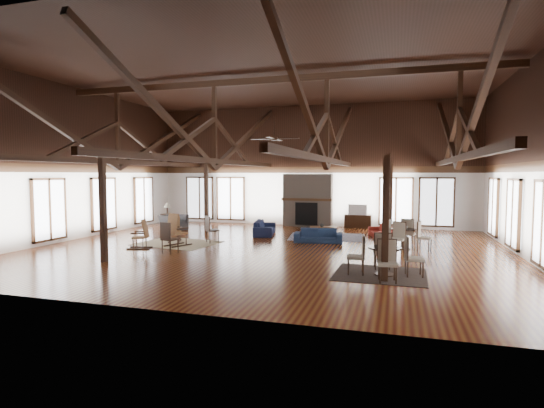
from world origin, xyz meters
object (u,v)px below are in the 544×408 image
(sofa_orange, at_px, (381,231))
(cafe_table_far, at_px, (403,235))
(coffee_table, at_px, (323,228))
(sofa_navy_left, at_px, (265,228))
(sofa_navy_front, at_px, (318,236))
(tv_console, at_px, (358,221))
(armchair, at_px, (174,222))
(cafe_table_near, at_px, (385,256))

(sofa_orange, xyz_separation_m, cafe_table_far, (0.84, -2.44, 0.23))
(coffee_table, distance_m, cafe_table_far, 3.70)
(sofa_navy_left, relative_size, coffee_table, 1.69)
(sofa_navy_front, distance_m, cafe_table_far, 3.12)
(sofa_orange, height_order, coffee_table, sofa_orange)
(cafe_table_far, bearing_deg, coffee_table, 147.52)
(sofa_navy_left, distance_m, tv_console, 5.01)
(sofa_navy_front, height_order, armchair, armchair)
(coffee_table, bearing_deg, tv_console, 61.48)
(sofa_navy_left, height_order, cafe_table_near, cafe_table_near)
(cafe_table_far, height_order, tv_console, cafe_table_far)
(armchair, xyz_separation_m, cafe_table_far, (10.16, -2.21, 0.14))
(cafe_table_near, relative_size, cafe_table_far, 1.02)
(armchair, relative_size, tv_console, 0.86)
(sofa_navy_left, xyz_separation_m, cafe_table_far, (5.67, -2.02, 0.20))
(sofa_navy_front, xyz_separation_m, sofa_orange, (2.23, 1.92, -0.01))
(sofa_navy_left, xyz_separation_m, cafe_table_near, (5.16, -6.19, 0.21))
(sofa_orange, relative_size, tv_console, 1.41)
(cafe_table_near, bearing_deg, sofa_orange, 92.86)
(armchair, distance_m, cafe_table_far, 10.40)
(sofa_orange, height_order, armchair, armchair)
(cafe_table_far, bearing_deg, sofa_navy_left, 160.37)
(cafe_table_far, bearing_deg, sofa_navy_front, 170.40)
(sofa_navy_left, distance_m, coffee_table, 2.55)
(coffee_table, bearing_deg, armchair, 167.03)
(sofa_navy_left, bearing_deg, coffee_table, -102.16)
(tv_console, bearing_deg, sofa_orange, -68.50)
(sofa_navy_left, bearing_deg, armchair, 76.16)
(sofa_navy_left, bearing_deg, cafe_table_near, -151.56)
(sofa_navy_front, bearing_deg, tv_console, 70.78)
(armchair, xyz_separation_m, cafe_table_near, (9.66, -6.38, 0.15))
(sofa_navy_left, xyz_separation_m, armchair, (-4.50, 0.19, 0.05))
(tv_console, bearing_deg, sofa_navy_front, -101.87)
(sofa_navy_left, height_order, coffee_table, sofa_navy_left)
(sofa_orange, bearing_deg, sofa_navy_front, -64.27)
(sofa_navy_left, relative_size, cafe_table_far, 1.05)
(armchair, bearing_deg, sofa_navy_front, -82.87)
(sofa_navy_front, distance_m, cafe_table_near, 5.35)
(armchair, bearing_deg, sofa_navy_left, -71.89)
(armchair, relative_size, cafe_table_far, 0.56)
(tv_console, bearing_deg, cafe_table_near, -81.02)
(cafe_table_near, bearing_deg, sofa_navy_left, 129.82)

